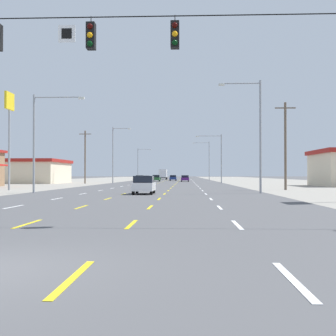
{
  "coord_description": "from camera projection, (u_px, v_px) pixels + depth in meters",
  "views": [
    {
      "loc": [
        3.57,
        -7.46,
        1.67
      ],
      "look_at": [
        0.27,
        72.45,
        2.83
      ],
      "focal_mm": 46.61,
      "sensor_mm": 36.0,
      "label": 1
    }
  ],
  "objects": [
    {
      "name": "streetlight_left_row_1",
      "position": [
        114.0,
        151.0,
        81.72
      ],
      "size": [
        3.48,
        0.26,
        10.55
      ],
      "color": "gray",
      "rests_on": "ground"
    },
    {
      "name": "hatchback_inner_left_far",
      "position": [
        156.0,
        178.0,
        102.71
      ],
      "size": [
        1.72,
        3.9,
        1.54
      ],
      "color": "#235B2D",
      "rests_on": "ground"
    },
    {
      "name": "lane_markings",
      "position": [
        172.0,
        181.0,
        111.98
      ],
      "size": [
        10.64,
        227.6,
        0.01
      ],
      "color": "white",
      "rests_on": "ground"
    },
    {
      "name": "signal_span_wire",
      "position": [
        72.0,
        81.0,
        15.27
      ],
      "size": [
        27.68,
        0.52,
        8.58
      ],
      "color": "brown",
      "rests_on": "ground"
    },
    {
      "name": "sedan_inner_left_near",
      "position": [
        144.0,
        180.0,
        75.25
      ],
      "size": [
        1.8,
        4.5,
        1.46
      ],
      "color": "#B28C33",
      "rests_on": "ground"
    },
    {
      "name": "streetlight_right_row_0",
      "position": [
        256.0,
        128.0,
        38.48
      ],
      "size": [
        3.78,
        0.26,
        9.99
      ],
      "color": "gray",
      "rests_on": "ground"
    },
    {
      "name": "ground_plane",
      "position": [
        165.0,
        184.0,
        73.51
      ],
      "size": [
        572.0,
        572.0,
        0.0
      ],
      "primitive_type": "plane",
      "color": "#4C4C4F"
    },
    {
      "name": "streetlight_left_row_0",
      "position": [
        40.0,
        135.0,
        39.27
      ],
      "size": [
        4.68,
        0.26,
        8.89
      ],
      "color": "gray",
      "rests_on": "ground"
    },
    {
      "name": "storefront_left_row_2",
      "position": [
        28.0,
        171.0,
        82.37
      ],
      "size": [
        13.58,
        14.35,
        4.45
      ],
      "color": "beige",
      "rests_on": "ground"
    },
    {
      "name": "box_truck_inner_left_farthest",
      "position": [
        163.0,
        174.0,
        136.97
      ],
      "size": [
        2.4,
        7.2,
        3.23
      ],
      "color": "black",
      "rests_on": "ground"
    },
    {
      "name": "streetlight_left_row_2",
      "position": [
        139.0,
        162.0,
        124.12
      ],
      "size": [
        3.97,
        0.26,
        9.08
      ],
      "color": "gray",
      "rests_on": "ground"
    },
    {
      "name": "sedan_far_left_mid",
      "position": [
        140.0,
        178.0,
        97.96
      ],
      "size": [
        1.8,
        4.5,
        1.46
      ],
      "color": "#B28C33",
      "rests_on": "ground"
    },
    {
      "name": "utility_pole_left_row_1",
      "position": [
        85.0,
        156.0,
        78.39
      ],
      "size": [
        2.2,
        0.26,
        9.54
      ],
      "color": "brown",
      "rests_on": "ground"
    },
    {
      "name": "streetlight_right_row_2",
      "position": [
        208.0,
        158.0,
        123.34
      ],
      "size": [
        4.76,
        0.26,
        10.89
      ],
      "color": "gray",
      "rests_on": "ground"
    },
    {
      "name": "hatchback_center_turn_nearest",
      "position": [
        144.0,
        185.0,
        36.78
      ],
      "size": [
        1.72,
        3.9,
        1.54
      ],
      "color": "white",
      "rests_on": "ground"
    },
    {
      "name": "pole_sign_left_row_1",
      "position": [
        9.0,
        116.0,
        45.96
      ],
      "size": [
        0.24,
        2.08,
        10.32
      ],
      "color": "gray",
      "rests_on": "ground"
    },
    {
      "name": "sedan_center_turn_farther",
      "position": [
        173.0,
        178.0,
        115.1
      ],
      "size": [
        1.8,
        4.5,
        1.46
      ],
      "color": "navy",
      "rests_on": "ground"
    },
    {
      "name": "sedan_inner_right_midfar",
      "position": [
        185.0,
        178.0,
        99.33
      ],
      "size": [
        1.8,
        4.5,
        1.46
      ],
      "color": "#4C196B",
      "rests_on": "ground"
    },
    {
      "name": "utility_pole_right_row_0",
      "position": [
        285.0,
        144.0,
        46.68
      ],
      "size": [
        2.2,
        0.26,
        9.4
      ],
      "color": "brown",
      "rests_on": "ground"
    },
    {
      "name": "streetlight_right_row_1",
      "position": [
        218.0,
        154.0,
        80.91
      ],
      "size": [
        4.85,
        0.26,
        9.08
      ],
      "color": "gray",
      "rests_on": "ground"
    },
    {
      "name": "lot_apron_right",
      "position": [
        313.0,
        184.0,
        72.49
      ],
      "size": [
        28.0,
        440.0,
        0.01
      ],
      "primitive_type": "cube",
      "color": "gray",
      "rests_on": "ground"
    },
    {
      "name": "lot_apron_left",
      "position": [
        21.0,
        184.0,
        74.53
      ],
      "size": [
        28.0,
        440.0,
        0.01
      ],
      "primitive_type": "cube",
      "color": "gray",
      "rests_on": "ground"
    }
  ]
}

